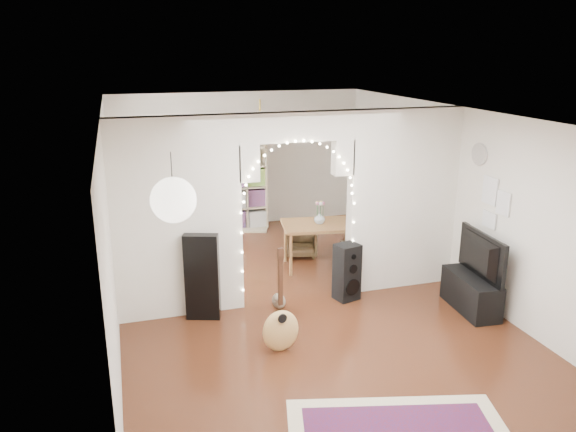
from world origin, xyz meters
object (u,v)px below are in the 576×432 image
object	(u,v)px
media_console	(471,293)
bookcase	(224,188)
dining_chair_right	(360,261)
dining_table	(319,228)
floor_speaker	(347,272)
dining_chair_left	(302,243)
acoustic_guitar	(281,314)

from	to	relation	value
media_console	bookcase	size ratio (longest dim) A/B	0.58
dining_chair_right	dining_table	bearing A→B (deg)	143.57
bookcase	dining_chair_right	world-z (taller)	bookcase
media_console	dining_chair_right	distance (m)	1.83
floor_speaker	bookcase	size ratio (longest dim) A/B	0.49
bookcase	dining_chair_left	world-z (taller)	bookcase
dining_chair_right	dining_chair_left	bearing A→B (deg)	130.88
acoustic_guitar	dining_chair_left	world-z (taller)	acoustic_guitar
media_console	dining_table	world-z (taller)	dining_table
dining_chair_right	floor_speaker	bearing A→B (deg)	-112.77
bookcase	dining_chair_left	size ratio (longest dim) A/B	3.29
acoustic_guitar	floor_speaker	distance (m)	1.75
bookcase	dining_chair_right	xyz separation A→B (m)	(1.59, -3.05, -0.59)
dining_table	media_console	bearing A→B (deg)	-46.53
media_console	dining_table	distance (m)	2.63
media_console	dining_chair_right	bearing A→B (deg)	126.70
dining_chair_left	dining_chair_right	bearing A→B (deg)	-48.03
acoustic_guitar	bookcase	size ratio (longest dim) A/B	0.65
dining_table	dining_chair_right	size ratio (longest dim) A/B	2.21
floor_speaker	dining_chair_right	size ratio (longest dim) A/B	1.41
floor_speaker	dining_chair_right	world-z (taller)	floor_speaker
acoustic_guitar	dining_chair_left	xyz separation A→B (m)	(1.27, 3.02, -0.25)
dining_table	dining_chair_right	distance (m)	0.87
acoustic_guitar	floor_speaker	size ratio (longest dim) A/B	1.34
acoustic_guitar	dining_table	distance (m)	2.80
acoustic_guitar	dining_table	xyz separation A→B (m)	(1.38, 2.43, 0.19)
bookcase	dining_table	bearing A→B (deg)	-46.47
media_console	dining_table	bearing A→B (deg)	128.73
media_console	dining_chair_left	distance (m)	3.14
dining_chair_left	acoustic_guitar	bearing A→B (deg)	-97.49
acoustic_guitar	media_console	distance (m)	2.87
dining_table	dining_chair_right	xyz separation A→B (m)	(0.48, -0.59, -0.41)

